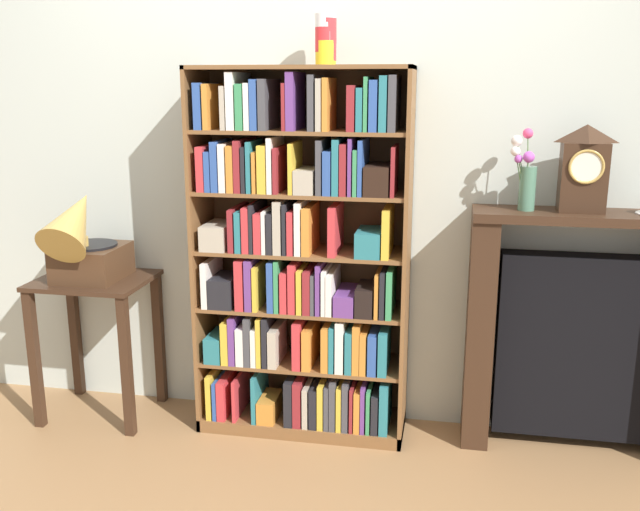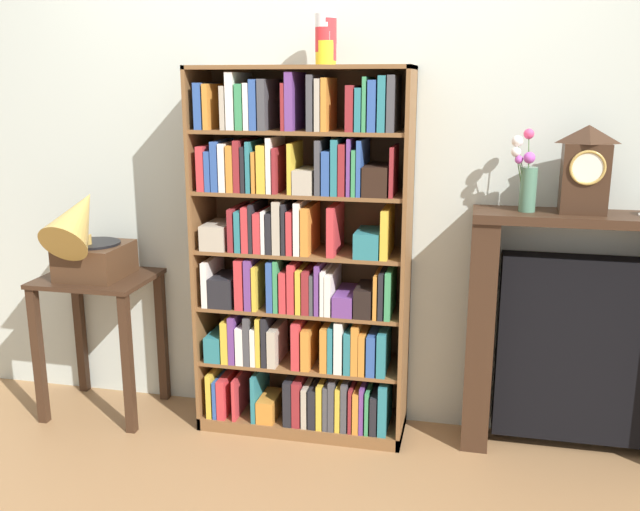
% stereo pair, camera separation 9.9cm
% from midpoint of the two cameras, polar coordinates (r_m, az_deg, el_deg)
% --- Properties ---
extents(ground_plane, '(7.68, 6.40, 0.02)m').
position_cam_midpoint_polar(ground_plane, '(3.49, -0.87, -14.43)').
color(ground_plane, '#997047').
extents(wall_back, '(4.68, 0.08, 2.60)m').
position_cam_midpoint_polar(wall_back, '(3.35, 2.05, 7.97)').
color(wall_back, beige).
rests_on(wall_back, ground).
extents(bookshelf, '(0.99, 0.33, 1.72)m').
position_cam_midpoint_polar(bookshelf, '(3.25, -0.65, -0.88)').
color(bookshelf, brown).
rests_on(bookshelf, ground).
extents(cup_stack, '(0.09, 0.09, 0.21)m').
position_cam_midpoint_polar(cup_stack, '(3.14, 1.42, 17.19)').
color(cup_stack, yellow).
rests_on(cup_stack, bookshelf).
extents(side_table_left, '(0.54, 0.44, 0.72)m').
position_cam_midpoint_polar(side_table_left, '(3.66, -16.79, -4.53)').
color(side_table_left, '#382316').
rests_on(side_table_left, ground).
extents(gramophone, '(0.30, 0.49, 0.50)m').
position_cam_midpoint_polar(gramophone, '(3.50, -17.78, 1.31)').
color(gramophone, '#472D1C').
rests_on(gramophone, side_table_left).
extents(fireplace_mantel, '(0.98, 0.27, 1.11)m').
position_cam_midpoint_polar(fireplace_mantel, '(3.35, 21.13, -6.26)').
color(fireplace_mantel, '#382316').
rests_on(fireplace_mantel, ground).
extents(mantel_clock, '(0.19, 0.12, 0.37)m').
position_cam_midpoint_polar(mantel_clock, '(3.16, 21.69, 6.52)').
color(mantel_clock, '#382316').
rests_on(mantel_clock, fireplace_mantel).
extents(flower_vase, '(0.12, 0.10, 0.35)m').
position_cam_midpoint_polar(flower_vase, '(3.13, 17.37, 6.14)').
color(flower_vase, '#4C7A60').
rests_on(flower_vase, fireplace_mantel).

